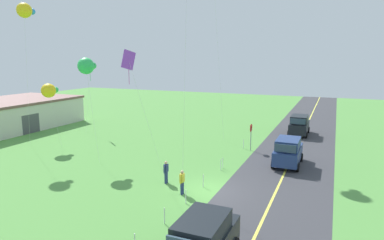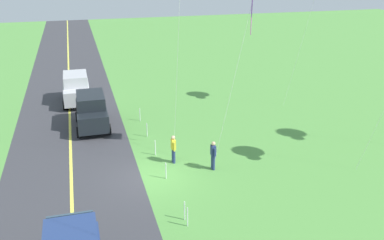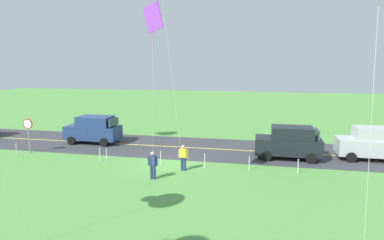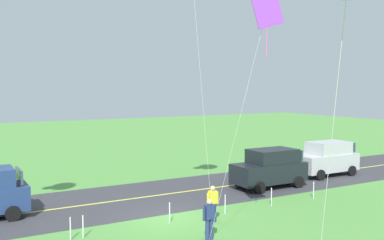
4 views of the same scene
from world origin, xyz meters
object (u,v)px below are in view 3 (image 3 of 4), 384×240
at_px(car_parked_west_far, 372,143).
at_px(kite_blue_mid, 153,21).
at_px(car_suv_foreground, 94,129).
at_px(car_parked_west_near, 289,142).
at_px(person_adult_near, 183,157).
at_px(person_adult_companion, 153,164).
at_px(stop_sign, 28,129).

relative_size(car_parked_west_far, kite_blue_mid, 0.48).
relative_size(car_suv_foreground, kite_blue_mid, 0.48).
bearing_deg(car_parked_west_near, kite_blue_mid, 49.04).
relative_size(car_parked_west_near, person_adult_near, 2.75).
bearing_deg(car_suv_foreground, car_parked_west_near, 174.80).
xyz_separation_m(person_adult_companion, kite_blue_mid, (-0.89, 2.16, 7.50)).
bearing_deg(person_adult_companion, car_suv_foreground, 105.36).
distance_m(car_suv_foreground, car_parked_west_far, 20.94).
bearing_deg(stop_sign, person_adult_near, 172.46).
bearing_deg(person_adult_near, car_parked_west_far, 42.05).
relative_size(stop_sign, kite_blue_mid, 0.28).
bearing_deg(car_parked_west_near, stop_sign, 7.44).
xyz_separation_m(car_parked_west_near, person_adult_near, (6.52, 4.01, -0.29)).
height_order(stop_sign, kite_blue_mid, kite_blue_mid).
bearing_deg(car_parked_west_near, car_suv_foreground, -5.20).
distance_m(car_parked_west_far, person_adult_companion, 14.97).
bearing_deg(car_parked_west_far, stop_sign, 7.76).
xyz_separation_m(car_suv_foreground, stop_sign, (3.11, 3.82, 0.65)).
height_order(car_suv_foreground, stop_sign, stop_sign).
distance_m(car_parked_west_near, person_adult_near, 7.66).
distance_m(stop_sign, kite_blue_mid, 14.42).
bearing_deg(stop_sign, car_suv_foreground, -129.17).
height_order(car_suv_foreground, kite_blue_mid, kite_blue_mid).
distance_m(car_parked_west_near, stop_sign, 18.69).
height_order(car_suv_foreground, person_adult_near, car_suv_foreground).
distance_m(stop_sign, person_adult_companion, 11.25).
distance_m(person_adult_companion, kite_blue_mid, 7.85).
xyz_separation_m(stop_sign, kite_blue_mid, (-11.56, 5.60, 6.56)).
relative_size(car_parked_west_far, stop_sign, 1.72).
relative_size(car_suv_foreground, car_parked_west_far, 1.00).
bearing_deg(kite_blue_mid, car_suv_foreground, -48.11).
xyz_separation_m(person_adult_near, person_adult_companion, (1.33, 1.85, 0.00)).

